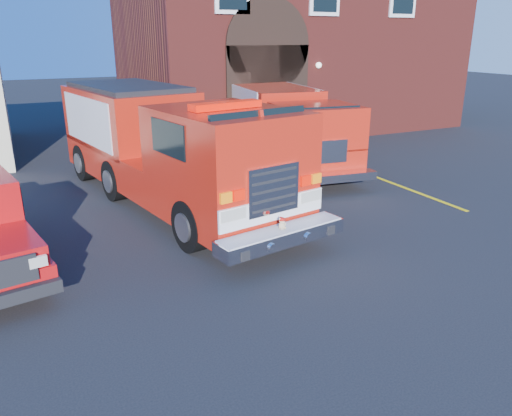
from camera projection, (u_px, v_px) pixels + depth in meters
name	position (u px, v px, depth m)	size (l,w,h in m)	color
ground	(232.00, 249.00, 10.75)	(100.00, 100.00, 0.00)	black
parking_stripe_near	(426.00, 196.00, 14.29)	(0.12, 3.00, 0.01)	yellow
parking_stripe_mid	(361.00, 172.00, 16.84)	(0.12, 3.00, 0.01)	yellow
parking_stripe_far	(314.00, 154.00, 19.39)	(0.12, 3.00, 0.01)	yellow
fire_station	(284.00, 38.00, 24.97)	(15.20, 10.20, 8.45)	maroon
fire_engine	(166.00, 146.00, 13.29)	(4.40, 10.14, 3.02)	black
secondary_truck	(284.00, 124.00, 17.61)	(3.54, 8.23, 2.59)	black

